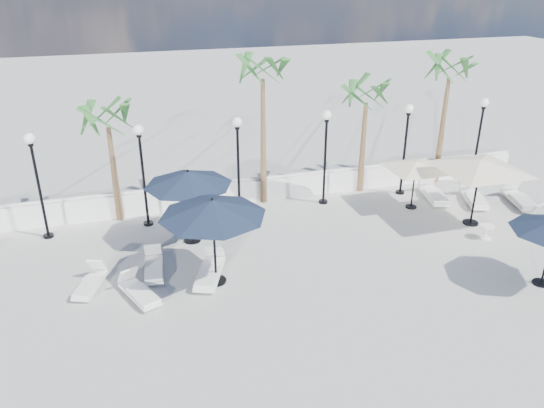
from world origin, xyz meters
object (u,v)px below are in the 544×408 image
object	(u,v)px
lounger_6	(474,197)
parasol_cream_sq_b	(416,162)
lounger_1	(139,292)
parasol_cream_sq_a	(481,160)
lounger_5	(434,193)
parasol_navy_left	(213,208)
lounger_0	(90,283)
lounger_3	(154,267)
parasol_navy_mid	(188,179)
lounger_7	(520,198)
lounger_4	(210,271)

from	to	relation	value
lounger_6	parasol_cream_sq_b	distance (m)	3.19
lounger_1	parasol_cream_sq_a	xyz separation A→B (m)	(12.24, 1.46, 2.32)
lounger_5	lounger_1	bearing A→B (deg)	-149.73
lounger_5	parasol_navy_left	bearing A→B (deg)	-147.06
lounger_6	parasol_cream_sq_a	distance (m)	3.09
lounger_0	lounger_3	distance (m)	1.93
lounger_6	parasol_navy_left	size ratio (longest dim) A/B	0.68
lounger_6	lounger_5	bearing A→B (deg)	169.86
lounger_0	parasol_navy_left	world-z (taller)	parasol_navy_left
parasol_navy_left	lounger_5	bearing A→B (deg)	20.44
parasol_navy_mid	lounger_0	bearing A→B (deg)	-147.60
lounger_5	parasol_navy_left	world-z (taller)	parasol_navy_left
lounger_6	parasol_navy_left	world-z (taller)	parasol_navy_left
lounger_5	parasol_navy_mid	size ratio (longest dim) A/B	0.73
lounger_7	parasol_navy_left	xyz separation A→B (m)	(-12.90, -2.21, 2.22)
lounger_0	lounger_1	bearing A→B (deg)	-13.17
lounger_4	parasol_navy_left	bearing A→B (deg)	-41.16
parasol_cream_sq_a	parasol_navy_mid	bearing A→B (deg)	171.09
lounger_0	lounger_3	size ratio (longest dim) A/B	0.97
lounger_6	parasol_cream_sq_b	xyz separation A→B (m)	(-2.69, 0.28, 1.68)
lounger_4	parasol_cream_sq_a	distance (m)	10.37
lounger_4	lounger_7	distance (m)	13.18
lounger_3	lounger_7	distance (m)	14.73
parasol_cream_sq_b	lounger_1	bearing A→B (deg)	-162.67
lounger_6	parasol_navy_left	distance (m)	11.79
parasol_cream_sq_b	lounger_0	bearing A→B (deg)	-168.59
parasol_navy_left	parasol_navy_mid	bearing A→B (deg)	96.09
parasol_navy_left	parasol_navy_mid	distance (m)	2.86
lounger_3	lounger_5	world-z (taller)	lounger_5
lounger_7	lounger_1	bearing A→B (deg)	-155.90
lounger_4	lounger_7	world-z (taller)	lounger_7
lounger_0	lounger_1	world-z (taller)	lounger_1
lounger_1	lounger_3	xyz separation A→B (m)	(0.53, 1.27, 0.00)
lounger_6	parasol_cream_sq_b	size ratio (longest dim) A/B	0.51
lounger_4	parasol_navy_left	xyz separation A→B (m)	(0.14, -0.27, 2.23)
parasol_navy_mid	lounger_5	bearing A→B (deg)	4.67
lounger_4	parasol_cream_sq_b	world-z (taller)	parasol_cream_sq_b
lounger_7	parasol_cream_sq_b	distance (m)	4.78
parasol_cream_sq_a	lounger_3	bearing A→B (deg)	-179.05
parasol_navy_mid	lounger_7	bearing A→B (deg)	-2.70
parasol_navy_left	parasol_cream_sq_a	bearing A→B (deg)	7.09
lounger_0	lounger_6	size ratio (longest dim) A/B	0.80
parasol_navy_left	lounger_4	bearing A→B (deg)	117.74
lounger_5	lounger_7	distance (m)	3.38
lounger_1	parasol_navy_mid	world-z (taller)	parasol_navy_mid
lounger_1	parasol_navy_mid	distance (m)	4.24
lounger_3	lounger_7	bearing A→B (deg)	9.13
lounger_3	lounger_4	xyz separation A→B (m)	(1.65, -0.77, 0.03)
parasol_cream_sq_a	lounger_6	bearing A→B (deg)	51.85
lounger_0	parasol_cream_sq_a	world-z (taller)	parasol_cream_sq_a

